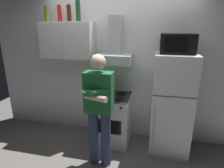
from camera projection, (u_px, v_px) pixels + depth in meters
ground_plane at (112, 149)px, 3.09m from camera, size 7.00×7.00×0.00m
back_wall_tiled at (120, 64)px, 3.26m from camera, size 4.80×0.10×2.70m
upper_cabinet at (68, 40)px, 3.11m from camera, size 0.90×0.37×0.60m
stove_oven at (112, 119)px, 3.21m from camera, size 0.60×0.62×0.87m
range_hood at (114, 51)px, 2.99m from camera, size 0.60×0.44×0.75m
refrigerator at (171, 105)px, 2.90m from camera, size 0.60×0.62×1.60m
microwave at (177, 44)px, 2.64m from camera, size 0.48×0.37×0.28m
person_standing at (99, 108)px, 2.52m from camera, size 0.38×0.33×1.64m
bottle_soda_red at (60, 14)px, 3.04m from camera, size 0.07×0.07×0.27m
bottle_olive_oil at (46, 15)px, 3.03m from camera, size 0.07×0.07×0.24m
bottle_rum_dark at (69, 13)px, 2.95m from camera, size 0.07×0.07×0.27m
bottle_wine_green at (78, 11)px, 2.93m from camera, size 0.08×0.08×0.34m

